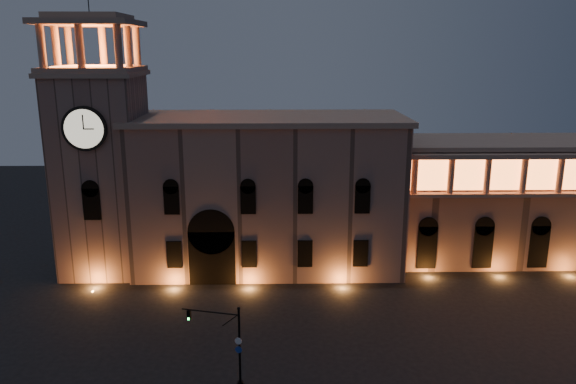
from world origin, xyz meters
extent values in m
plane|color=black|center=(0.00, 0.00, 0.00)|extent=(160.00, 160.00, 0.00)
cube|color=#8D685C|center=(-2.00, 22.00, 8.50)|extent=(30.00, 12.00, 17.00)
cube|color=gray|center=(-2.00, 22.00, 17.30)|extent=(30.80, 12.80, 0.60)
cube|color=black|center=(-8.00, 16.60, 3.00)|extent=(5.00, 1.40, 6.00)
cylinder|color=black|center=(-8.00, 16.60, 6.00)|extent=(5.00, 1.40, 5.00)
cube|color=orange|center=(-8.00, 16.40, 2.80)|extent=(4.20, 0.20, 5.00)
cube|color=#8D685C|center=(-20.50, 21.00, 11.00)|extent=(9.00, 9.00, 22.00)
cube|color=gray|center=(-20.50, 21.00, 22.25)|extent=(9.80, 9.80, 0.50)
cylinder|color=black|center=(-20.50, 16.32, 17.00)|extent=(4.60, 0.35, 4.60)
cylinder|color=beige|center=(-20.50, 16.18, 17.00)|extent=(4.00, 0.12, 4.00)
cube|color=gray|center=(-20.50, 21.00, 22.75)|extent=(9.40, 9.40, 0.50)
cube|color=orange|center=(-20.50, 21.00, 23.05)|extent=(6.80, 6.80, 0.15)
cylinder|color=gray|center=(-24.30, 17.20, 25.10)|extent=(0.76, 0.76, 4.20)
cylinder|color=gray|center=(-20.50, 17.20, 25.10)|extent=(0.76, 0.76, 4.20)
cylinder|color=gray|center=(-16.70, 17.20, 25.10)|extent=(0.76, 0.76, 4.20)
cylinder|color=gray|center=(-24.30, 24.80, 25.10)|extent=(0.76, 0.76, 4.20)
cylinder|color=gray|center=(-20.50, 24.80, 25.10)|extent=(0.76, 0.76, 4.20)
cylinder|color=gray|center=(-16.70, 24.80, 25.10)|extent=(0.76, 0.76, 4.20)
cylinder|color=gray|center=(-24.30, 21.00, 25.10)|extent=(0.76, 0.76, 4.20)
cylinder|color=gray|center=(-16.70, 21.00, 25.10)|extent=(0.76, 0.76, 4.20)
cube|color=gray|center=(-20.50, 21.00, 27.50)|extent=(9.80, 9.80, 0.60)
cube|color=gray|center=(-20.50, 21.00, 28.10)|extent=(7.50, 7.50, 0.60)
cube|color=#876356|center=(32.00, 24.00, 7.00)|extent=(40.00, 10.00, 14.00)
cube|color=gray|center=(32.00, 24.00, 14.25)|extent=(40.60, 10.60, 0.50)
cube|color=gray|center=(32.00, 18.50, 9.30)|extent=(40.00, 1.20, 0.40)
cube|color=orange|center=(32.00, 19.05, 11.50)|extent=(38.00, 0.15, 3.60)
cylinder|color=gray|center=(14.00, 18.50, 11.50)|extent=(0.70, 0.70, 4.00)
cylinder|color=gray|center=(18.00, 18.50, 11.50)|extent=(0.70, 0.70, 4.00)
cylinder|color=gray|center=(22.00, 18.50, 11.50)|extent=(0.70, 0.70, 4.00)
cylinder|color=gray|center=(26.00, 18.50, 11.50)|extent=(0.70, 0.70, 4.00)
cylinder|color=gray|center=(30.00, 18.50, 11.50)|extent=(0.70, 0.70, 4.00)
cylinder|color=black|center=(-3.82, -2.85, 3.14)|extent=(0.18, 0.18, 6.29)
cylinder|color=black|center=(-3.82, -2.85, 0.13)|extent=(0.50, 0.50, 0.27)
sphere|color=black|center=(-3.82, -2.85, 6.38)|extent=(0.25, 0.25, 0.25)
cylinder|color=black|center=(-6.00, -2.30, 5.84)|extent=(4.38, 1.21, 0.11)
cube|color=black|center=(-7.65, -1.88, 5.39)|extent=(0.32, 0.31, 0.76)
cylinder|color=#0CE53F|center=(-7.69, -2.01, 5.14)|extent=(0.17, 0.11, 0.16)
cylinder|color=silver|center=(-3.89, -2.96, 3.77)|extent=(0.53, 0.17, 0.54)
cylinder|color=navy|center=(-3.89, -2.96, 3.05)|extent=(0.53, 0.17, 0.54)
camera|label=1|loc=(-0.90, -40.70, 24.98)|focal=35.00mm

